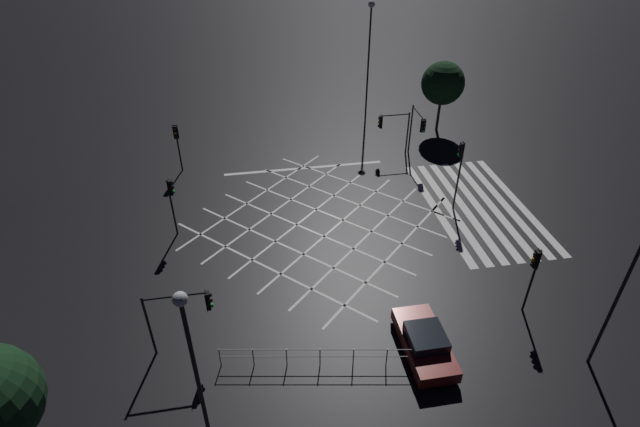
{
  "coord_description": "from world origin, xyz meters",
  "views": [
    {
      "loc": [
        -24.01,
        4.15,
        17.41
      ],
      "look_at": [
        0.0,
        0.0,
        0.65
      ],
      "focal_mm": 28.0,
      "sensor_mm": 36.0,
      "label": 1
    }
  ],
  "objects_px": {
    "traffic_light_median_north": "(172,196)",
    "street_lamp_far": "(194,362)",
    "traffic_light_se_cross": "(391,125)",
    "traffic_light_nw_cross": "(184,308)",
    "traffic_light_sw_cross": "(534,268)",
    "traffic_light_ne_main": "(177,139)",
    "street_lamp_west": "(370,41)",
    "traffic_light_se_main": "(418,125)",
    "traffic_light_median_south": "(460,162)",
    "waiting_car": "(425,342)",
    "street_tree_near": "(443,83)"
  },
  "relations": [
    {
      "from": "traffic_light_median_north",
      "to": "street_lamp_far",
      "type": "distance_m",
      "value": 14.44
    },
    {
      "from": "traffic_light_median_south",
      "to": "traffic_light_se_main",
      "type": "bearing_deg",
      "value": -87.32
    },
    {
      "from": "traffic_light_se_cross",
      "to": "street_lamp_west",
      "type": "bearing_deg",
      "value": -88.0
    },
    {
      "from": "traffic_light_sw_cross",
      "to": "traffic_light_se_main",
      "type": "height_order",
      "value": "traffic_light_se_main"
    },
    {
      "from": "traffic_light_se_main",
      "to": "traffic_light_nw_cross",
      "type": "relative_size",
      "value": 1.11
    },
    {
      "from": "traffic_light_median_south",
      "to": "traffic_light_se_cross",
      "type": "distance_m",
      "value": 7.81
    },
    {
      "from": "traffic_light_sw_cross",
      "to": "traffic_light_ne_main",
      "type": "xyz_separation_m",
      "value": [
        16.61,
        16.76,
        -0.15
      ]
    },
    {
      "from": "traffic_light_ne_main",
      "to": "traffic_light_sw_cross",
      "type": "bearing_deg",
      "value": 45.26
    },
    {
      "from": "traffic_light_sw_cross",
      "to": "traffic_light_se_main",
      "type": "relative_size",
      "value": 0.99
    },
    {
      "from": "traffic_light_se_cross",
      "to": "traffic_light_nw_cross",
      "type": "bearing_deg",
      "value": 49.69
    },
    {
      "from": "street_lamp_west",
      "to": "street_lamp_far",
      "type": "relative_size",
      "value": 1.18
    },
    {
      "from": "traffic_light_se_main",
      "to": "traffic_light_median_north",
      "type": "bearing_deg",
      "value": -69.0
    },
    {
      "from": "traffic_light_sw_cross",
      "to": "street_tree_near",
      "type": "distance_m",
      "value": 20.32
    },
    {
      "from": "traffic_light_median_north",
      "to": "traffic_light_nw_cross",
      "type": "height_order",
      "value": "traffic_light_median_north"
    },
    {
      "from": "street_lamp_far",
      "to": "waiting_car",
      "type": "bearing_deg",
      "value": -69.57
    },
    {
      "from": "traffic_light_nw_cross",
      "to": "street_lamp_far",
      "type": "relative_size",
      "value": 0.41
    },
    {
      "from": "traffic_light_median_south",
      "to": "traffic_light_se_main",
      "type": "distance_m",
      "value": 6.45
    },
    {
      "from": "traffic_light_ne_main",
      "to": "street_tree_near",
      "type": "relative_size",
      "value": 0.62
    },
    {
      "from": "traffic_light_se_main",
      "to": "street_lamp_far",
      "type": "relative_size",
      "value": 0.46
    },
    {
      "from": "traffic_light_sw_cross",
      "to": "waiting_car",
      "type": "relative_size",
      "value": 0.91
    },
    {
      "from": "traffic_light_median_south",
      "to": "street_lamp_far",
      "type": "xyz_separation_m",
      "value": [
        -13.9,
        14.62,
        2.07
      ]
    },
    {
      "from": "traffic_light_median_north",
      "to": "traffic_light_ne_main",
      "type": "bearing_deg",
      "value": 91.62
    },
    {
      "from": "traffic_light_median_south",
      "to": "waiting_car",
      "type": "xyz_separation_m",
      "value": [
        -10.54,
        5.61,
        -2.63
      ]
    },
    {
      "from": "street_lamp_far",
      "to": "street_tree_near",
      "type": "xyz_separation_m",
      "value": [
        24.96,
        -17.78,
        -1.39
      ]
    },
    {
      "from": "traffic_light_median_north",
      "to": "street_lamp_west",
      "type": "bearing_deg",
      "value": 43.29
    },
    {
      "from": "street_tree_near",
      "to": "traffic_light_se_cross",
      "type": "bearing_deg",
      "value": 124.94
    },
    {
      "from": "street_lamp_far",
      "to": "street_tree_near",
      "type": "bearing_deg",
      "value": -35.47
    },
    {
      "from": "waiting_car",
      "to": "traffic_light_sw_cross",
      "type": "bearing_deg",
      "value": -73.78
    },
    {
      "from": "traffic_light_sw_cross",
      "to": "street_lamp_far",
      "type": "relative_size",
      "value": 0.45
    },
    {
      "from": "traffic_light_sw_cross",
      "to": "street_lamp_far",
      "type": "bearing_deg",
      "value": 18.86
    },
    {
      "from": "street_lamp_far",
      "to": "street_tree_near",
      "type": "distance_m",
      "value": 30.68
    },
    {
      "from": "traffic_light_median_north",
      "to": "traffic_light_se_cross",
      "type": "xyz_separation_m",
      "value": [
        7.4,
        -14.8,
        -0.2
      ]
    },
    {
      "from": "traffic_light_nw_cross",
      "to": "waiting_car",
      "type": "bearing_deg",
      "value": -10.79
    },
    {
      "from": "traffic_light_ne_main",
      "to": "street_lamp_far",
      "type": "xyz_separation_m",
      "value": [
        -21.55,
        -2.28,
        2.81
      ]
    },
    {
      "from": "traffic_light_sw_cross",
      "to": "street_lamp_far",
      "type": "distance_m",
      "value": 15.53
    },
    {
      "from": "traffic_light_nw_cross",
      "to": "street_lamp_far",
      "type": "bearing_deg",
      "value": -79.42
    },
    {
      "from": "street_lamp_west",
      "to": "street_tree_near",
      "type": "xyz_separation_m",
      "value": [
        -2.81,
        -5.27,
        -2.69
      ]
    },
    {
      "from": "traffic_light_median_north",
      "to": "traffic_light_se_cross",
      "type": "bearing_deg",
      "value": 26.56
    },
    {
      "from": "traffic_light_ne_main",
      "to": "traffic_light_median_south",
      "type": "bearing_deg",
      "value": 65.62
    },
    {
      "from": "traffic_light_median_south",
      "to": "traffic_light_se_cross",
      "type": "relative_size",
      "value": 1.38
    },
    {
      "from": "street_lamp_west",
      "to": "traffic_light_median_south",
      "type": "bearing_deg",
      "value": -171.38
    },
    {
      "from": "traffic_light_ne_main",
      "to": "street_lamp_west",
      "type": "height_order",
      "value": "street_lamp_west"
    },
    {
      "from": "traffic_light_median_south",
      "to": "traffic_light_ne_main",
      "type": "distance_m",
      "value": 18.57
    },
    {
      "from": "street_lamp_west",
      "to": "traffic_light_se_cross",
      "type": "bearing_deg",
      "value": -178.0
    },
    {
      "from": "traffic_light_se_main",
      "to": "waiting_car",
      "type": "xyz_separation_m",
      "value": [
        -16.97,
        5.3,
        -2.15
      ]
    },
    {
      "from": "traffic_light_median_north",
      "to": "traffic_light_se_main",
      "type": "height_order",
      "value": "traffic_light_se_main"
    },
    {
      "from": "traffic_light_nw_cross",
      "to": "traffic_light_ne_main",
      "type": "height_order",
      "value": "traffic_light_ne_main"
    },
    {
      "from": "traffic_light_median_north",
      "to": "traffic_light_sw_cross",
      "type": "bearing_deg",
      "value": -28.78
    },
    {
      "from": "traffic_light_se_cross",
      "to": "waiting_car",
      "type": "height_order",
      "value": "traffic_light_se_cross"
    },
    {
      "from": "traffic_light_ne_main",
      "to": "street_tree_near",
      "type": "height_order",
      "value": "street_tree_near"
    }
  ]
}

